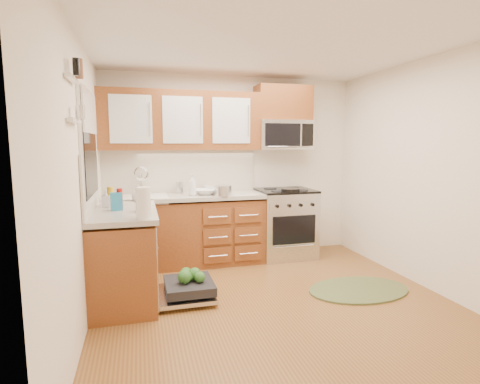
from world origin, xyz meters
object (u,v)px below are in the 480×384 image
object	(u,v)px
paper_towel_roll	(143,203)
bowl_a	(205,192)
cutting_board	(219,192)
upper_cabinets	(181,121)
range	(285,223)
cup	(226,189)
dishwasher	(185,290)
skillet	(290,190)
microwave	(283,135)
bowl_b	(213,189)
rug	(359,290)
stock_pot	(223,191)
sink	(142,206)

from	to	relation	value
paper_towel_roll	bowl_a	size ratio (longest dim) A/B	0.97
cutting_board	upper_cabinets	bearing A→B (deg)	177.08
range	cup	world-z (taller)	cup
dishwasher	cup	xyz separation A→B (m)	(0.69, 1.13, 0.88)
upper_cabinets	skillet	world-z (taller)	upper_cabinets
microwave	bowl_a	size ratio (longest dim) A/B	2.63
upper_cabinets	bowl_b	bearing A→B (deg)	3.41
microwave	rug	xyz separation A→B (m)	(0.30, -1.51, -1.69)
microwave	skillet	xyz separation A→B (m)	(-0.04, -0.37, -0.73)
range	bowl_b	bearing A→B (deg)	170.21
skillet	stock_pot	size ratio (longest dim) A/B	1.09
stock_pot	cup	xyz separation A→B (m)	(0.08, 0.21, -0.01)
stock_pot	microwave	bearing A→B (deg)	19.39
stock_pot	bowl_b	xyz separation A→B (m)	(-0.05, 0.38, -0.02)
sink	microwave	bearing A→B (deg)	3.85
cutting_board	bowl_a	distance (m)	0.28
sink	paper_towel_roll	bearing A→B (deg)	-90.00
upper_cabinets	cutting_board	world-z (taller)	upper_cabinets
rug	stock_pot	size ratio (longest dim) A/B	5.07
microwave	stock_pot	distance (m)	1.22
cutting_board	microwave	bearing A→B (deg)	0.00
upper_cabinets	cutting_board	xyz separation A→B (m)	(0.49, -0.02, -0.94)
paper_towel_roll	stock_pot	bearing A→B (deg)	51.34
range	bowl_a	world-z (taller)	bowl_a
bowl_a	bowl_b	size ratio (longest dim) A/B	1.03
range	bowl_b	distance (m)	1.12
cutting_board	cup	world-z (taller)	cup
microwave	dishwasher	bearing A→B (deg)	-140.93
cutting_board	sink	bearing A→B (deg)	-172.71
microwave	rug	bearing A→B (deg)	-78.56
dishwasher	bowl_b	world-z (taller)	bowl_b
skillet	cutting_board	distance (m)	0.95
upper_cabinets	cutting_board	size ratio (longest dim) A/B	7.33
sink	paper_towel_roll	size ratio (longest dim) A/B	2.21
cutting_board	bowl_b	distance (m)	0.09
microwave	paper_towel_roll	size ratio (longest dim) A/B	2.71
paper_towel_roll	cup	bearing A→B (deg)	53.39
sink	cutting_board	bearing A→B (deg)	7.29
cutting_board	skillet	bearing A→B (deg)	-22.82
paper_towel_roll	cutting_board	bearing A→B (deg)	57.10
bowl_a	cup	world-z (taller)	cup
stock_pot	cutting_board	bearing A→B (deg)	85.93
range	sink	xyz separation A→B (m)	(-1.93, -0.01, 0.33)
dishwasher	stock_pot	size ratio (longest dim) A/B	3.15
sink	bowl_b	size ratio (longest dim) A/B	2.21
range	skillet	bearing A→B (deg)	-97.99
sink	skillet	xyz separation A→B (m)	(1.89, -0.24, 0.17)
stock_pot	paper_towel_roll	xyz separation A→B (m)	(-0.99, -1.24, 0.07)
stock_pot	bowl_b	size ratio (longest dim) A/B	0.79
microwave	cup	xyz separation A→B (m)	(-0.85, -0.12, -0.72)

